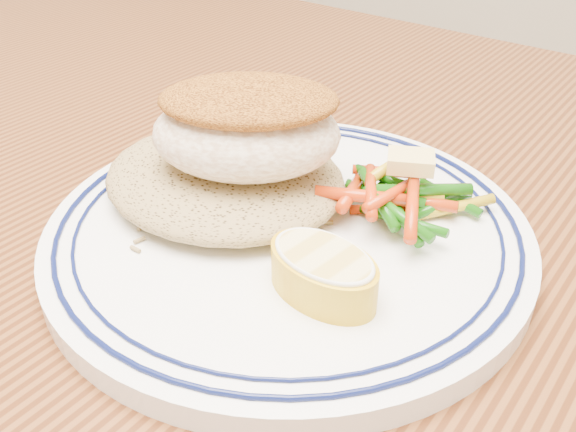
# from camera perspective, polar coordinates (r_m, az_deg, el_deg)

# --- Properties ---
(dining_table) EXTENTS (1.50, 0.90, 0.75)m
(dining_table) POSITION_cam_1_polar(r_m,az_deg,el_deg) (0.44, 1.49, -13.53)
(dining_table) COLOR #47220E
(dining_table) RESTS_ON ground
(plate) EXTENTS (0.29, 0.29, 0.02)m
(plate) POSITION_cam_1_polar(r_m,az_deg,el_deg) (0.38, -0.00, -1.32)
(plate) COLOR white
(plate) RESTS_ON dining_table
(rice_pilaf) EXTENTS (0.16, 0.14, 0.03)m
(rice_pilaf) POSITION_cam_1_polar(r_m,az_deg,el_deg) (0.40, -5.68, 3.79)
(rice_pilaf) COLOR olive
(rice_pilaf) RESTS_ON plate
(fish_fillet) EXTENTS (0.14, 0.13, 0.06)m
(fish_fillet) POSITION_cam_1_polar(r_m,az_deg,el_deg) (0.37, -3.68, 8.01)
(fish_fillet) COLOR #F5E4CB
(fish_fillet) RESTS_ON rice_pilaf
(vegetable_pile) EXTENTS (0.09, 0.09, 0.03)m
(vegetable_pile) POSITION_cam_1_polar(r_m,az_deg,el_deg) (0.38, 9.80, 1.73)
(vegetable_pile) COLOR #BF3009
(vegetable_pile) RESTS_ON plate
(butter_pat) EXTENTS (0.03, 0.03, 0.01)m
(butter_pat) POSITION_cam_1_polar(r_m,az_deg,el_deg) (0.38, 10.85, 4.79)
(butter_pat) COLOR #F4D877
(butter_pat) RESTS_ON vegetable_pile
(lemon_wedge) EXTENTS (0.07, 0.06, 0.02)m
(lemon_wedge) POSITION_cam_1_polar(r_m,az_deg,el_deg) (0.32, 3.15, -4.91)
(lemon_wedge) COLOR gold
(lemon_wedge) RESTS_ON plate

